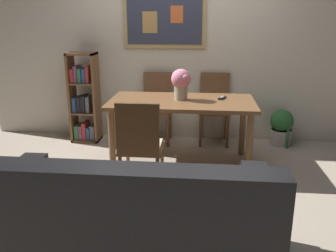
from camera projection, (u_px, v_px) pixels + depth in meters
ground_plane at (169, 176)px, 3.83m from camera, size 12.00×12.00×0.00m
wall_back_with_painting at (179, 41)px, 4.74m from camera, size 5.20×0.14×2.60m
dining_table at (182, 109)px, 3.98m from camera, size 1.58×0.84×0.74m
dining_chair_far_right at (214, 102)px, 4.74m from camera, size 0.40×0.41×0.91m
dining_chair_near_left at (140, 141)px, 3.26m from camera, size 0.40×0.41×0.91m
dining_chair_far_left at (157, 102)px, 4.77m from camera, size 0.40×0.41×0.91m
leather_couch at (130, 228)px, 2.32m from camera, size 1.80×0.84×0.84m
bookshelf at (84, 101)px, 4.78m from camera, size 0.36×0.28×1.18m
potted_ivy at (282, 127)px, 4.70m from camera, size 0.29×0.31×0.54m
flower_vase at (181, 82)px, 3.93m from camera, size 0.22×0.21×0.34m
tv_remote at (222, 98)px, 4.02m from camera, size 0.10×0.16×0.02m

